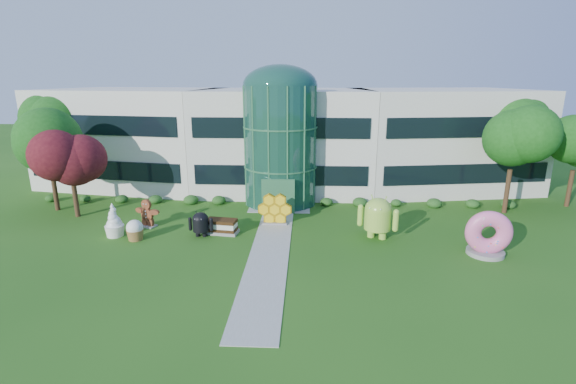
# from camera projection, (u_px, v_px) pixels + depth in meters

# --- Properties ---
(ground) EXTENTS (140.00, 140.00, 0.00)m
(ground) POSITION_uv_depth(u_px,v_px,m) (268.00, 262.00, 24.45)
(ground) COLOR #215114
(ground) RESTS_ON ground
(building) EXTENTS (46.00, 15.00, 9.30)m
(building) POSITION_uv_depth(u_px,v_px,m) (284.00, 139.00, 40.52)
(building) COLOR beige
(building) RESTS_ON ground
(atrium) EXTENTS (6.00, 6.00, 9.80)m
(atrium) POSITION_uv_depth(u_px,v_px,m) (280.00, 146.00, 34.68)
(atrium) COLOR #194738
(atrium) RESTS_ON ground
(walkway) EXTENTS (2.40, 20.00, 0.04)m
(walkway) POSITION_uv_depth(u_px,v_px,m) (271.00, 248.00, 26.36)
(walkway) COLOR #9E9E93
(walkway) RESTS_ON ground
(tree_red) EXTENTS (4.00, 4.00, 6.00)m
(tree_red) POSITION_uv_depth(u_px,v_px,m) (73.00, 179.00, 31.56)
(tree_red) COLOR #3F0C14
(tree_red) RESTS_ON ground
(trees_backdrop) EXTENTS (52.00, 8.00, 8.40)m
(trees_backdrop) POSITION_uv_depth(u_px,v_px,m) (281.00, 152.00, 35.83)
(trees_backdrop) COLOR #154C13
(trees_backdrop) RESTS_ON ground
(android_green) EXTENTS (3.41, 2.92, 3.26)m
(android_green) POSITION_uv_depth(u_px,v_px,m) (378.00, 215.00, 27.65)
(android_green) COLOR #99CB41
(android_green) RESTS_ON ground
(android_black) EXTENTS (1.82, 1.27, 2.00)m
(android_black) POSITION_uv_depth(u_px,v_px,m) (201.00, 222.00, 28.08)
(android_black) COLOR black
(android_black) RESTS_ON ground
(donut) EXTENTS (2.93, 1.75, 2.86)m
(donut) POSITION_uv_depth(u_px,v_px,m) (488.00, 232.00, 25.10)
(donut) COLOR #D65190
(donut) RESTS_ON ground
(gingerbread) EXTENTS (2.40, 1.56, 2.06)m
(gingerbread) POSITION_uv_depth(u_px,v_px,m) (147.00, 213.00, 29.93)
(gingerbread) COLOR maroon
(gingerbread) RESTS_ON ground
(ice_cream_sandwich) EXTENTS (2.42, 1.45, 1.01)m
(ice_cream_sandwich) POSITION_uv_depth(u_px,v_px,m) (221.00, 226.00, 28.78)
(ice_cream_sandwich) COLOR black
(ice_cream_sandwich) RESTS_ON ground
(honeycomb) EXTENTS (2.65, 0.97, 2.07)m
(honeycomb) POSITION_uv_depth(u_px,v_px,m) (275.00, 210.00, 30.49)
(honeycomb) COLOR yellow
(honeycomb) RESTS_ON ground
(froyo) EXTENTS (1.39, 1.39, 2.32)m
(froyo) POSITION_uv_depth(u_px,v_px,m) (114.00, 220.00, 28.08)
(froyo) COLOR white
(froyo) RESTS_ON ground
(cupcake) EXTENTS (1.21, 1.21, 1.40)m
(cupcake) POSITION_uv_depth(u_px,v_px,m) (135.00, 230.00, 27.55)
(cupcake) COLOR white
(cupcake) RESTS_ON ground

